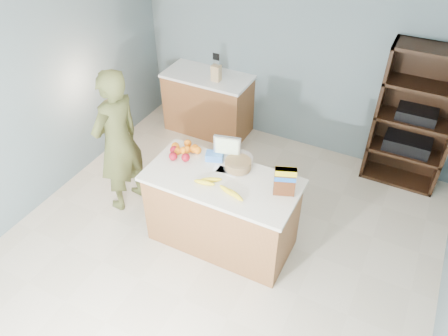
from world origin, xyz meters
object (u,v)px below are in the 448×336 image
at_px(shelving_unit, 415,121).
at_px(cereal_box, 285,180).
at_px(person, 118,142).
at_px(counter_peninsula, 222,213).
at_px(tv, 227,147).

distance_m(shelving_unit, cereal_box, 2.19).
bearing_deg(person, counter_peninsula, 94.82).
height_order(shelving_unit, cereal_box, shelving_unit).
height_order(shelving_unit, tv, shelving_unit).
distance_m(counter_peninsula, tv, 0.72).
relative_size(shelving_unit, person, 1.03).
relative_size(counter_peninsula, tv, 5.53).
bearing_deg(tv, cereal_box, -18.31).
bearing_deg(counter_peninsula, cereal_box, 6.36).
xyz_separation_m(shelving_unit, cereal_box, (-0.92, -1.98, 0.21)).
relative_size(counter_peninsula, cereal_box, 5.19).
xyz_separation_m(counter_peninsula, cereal_box, (0.63, 0.07, 0.66)).
bearing_deg(cereal_box, tv, 161.69).
distance_m(shelving_unit, tv, 2.40).
bearing_deg(counter_peninsula, person, 177.53).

